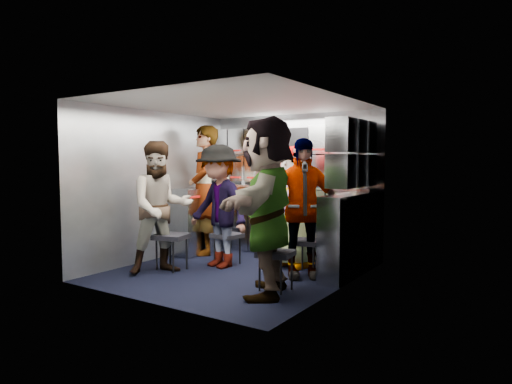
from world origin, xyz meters
The scene contains 29 objects.
floor centered at (0.00, 0.00, 0.00)m, with size 3.00×3.00×0.00m, color black.
wall_back centered at (0.00, 1.50, 1.05)m, with size 2.80×0.04×2.10m, color gray.
wall_left centered at (-1.40, 0.00, 1.05)m, with size 0.04×3.00×2.10m, color gray.
wall_right centered at (1.40, 0.00, 1.05)m, with size 0.04×3.00×2.10m, color gray.
ceiling centered at (0.00, 0.00, 2.10)m, with size 2.80×3.00×0.02m, color silver.
cart_bank_back centered at (0.00, 1.29, 0.49)m, with size 2.68×0.38×0.99m, color #979CA6.
cart_bank_left centered at (-1.19, 0.56, 0.49)m, with size 0.38×0.76×0.99m, color #979CA6.
counter centered at (0.00, 1.29, 1.01)m, with size 2.68×0.42×0.03m, color silver.
locker_bank_back centered at (0.00, 1.35, 1.49)m, with size 2.68×0.28×0.82m, color #979CA6.
locker_bank_right centered at (1.25, 0.70, 1.49)m, with size 0.28×1.00×0.82m, color #979CA6.
right_cabinet centered at (1.25, 0.60, 0.50)m, with size 0.28×1.20×1.00m, color #979CA6.
coffee_niche centered at (0.18, 1.41, 1.47)m, with size 0.46×0.16×0.84m, color black, non-canonical shape.
red_latch_strip centered at (0.00, 1.09, 0.88)m, with size 2.60×0.02×0.03m, color #A7110E.
jump_seat_near_left centered at (-0.75, -0.37, 0.41)m, with size 0.47×0.46×0.46m.
jump_seat_mid_left centered at (-0.35, 0.27, 0.37)m, with size 0.39×0.38×0.42m.
jump_seat_center centered at (0.46, 0.84, 0.44)m, with size 0.44×0.42×0.50m.
jump_seat_mid_right centered at (0.81, 0.39, 0.38)m, with size 0.44×0.43×0.43m.
jump_seat_near_right centered at (0.84, -0.44, 0.38)m, with size 0.42×0.41×0.43m.
attendant_standing centered at (-1.05, 0.65, 0.96)m, with size 0.70×0.46×1.93m, color black.
attendant_arc_a centered at (-0.75, -0.55, 0.82)m, with size 0.80×0.62×1.65m, color black.
attendant_arc_b centered at (-0.35, 0.09, 0.81)m, with size 1.04×0.60×1.61m, color black.
attendant_arc_c centered at (0.46, 0.66, 0.80)m, with size 0.78×0.51×1.59m, color black.
attendant_arc_d centered at (0.81, 0.21, 0.84)m, with size 0.98×0.41×1.67m, color black.
attendant_arc_e centered at (0.84, -0.62, 0.93)m, with size 1.73×0.55×1.86m, color black.
bottle_left centered at (-0.75, 1.24, 1.17)m, with size 0.06×0.06×0.28m, color white.
bottle_mid centered at (-0.52, 1.24, 1.15)m, with size 0.07×0.07×0.24m, color white.
bottle_right centered at (0.67, 1.24, 1.16)m, with size 0.07×0.07×0.27m, color white.
cup_left centered at (-1.05, 1.23, 1.08)m, with size 0.09×0.09×0.10m, color tan.
cup_right centered at (1.10, 1.23, 1.09)m, with size 0.09×0.09×0.11m, color tan.
Camera 1 is at (3.33, -4.62, 1.41)m, focal length 32.00 mm.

